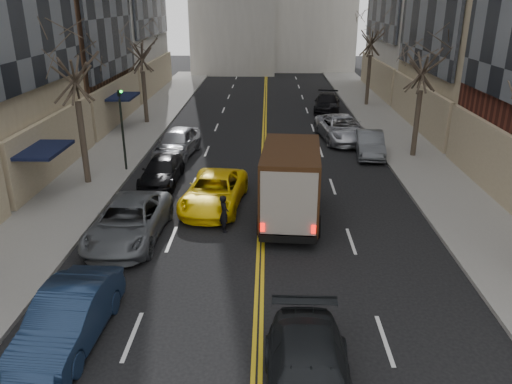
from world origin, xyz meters
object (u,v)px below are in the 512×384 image
(ups_truck, at_px, (291,183))
(taxi, at_px, (214,191))
(observer_sedan, at_px, (309,384))
(pedestrian, at_px, (224,214))

(ups_truck, relative_size, taxi, 1.17)
(observer_sedan, relative_size, pedestrian, 3.32)
(observer_sedan, distance_m, pedestrian, 9.70)
(observer_sedan, xyz_separation_m, pedestrian, (-2.68, 9.32, 0.03))
(observer_sedan, bearing_deg, taxi, 106.56)
(ups_truck, bearing_deg, taxi, 162.77)
(ups_truck, bearing_deg, pedestrian, -151.56)
(pedestrian, bearing_deg, ups_truck, -84.50)
(observer_sedan, height_order, taxi, observer_sedan)
(observer_sedan, distance_m, taxi, 12.31)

